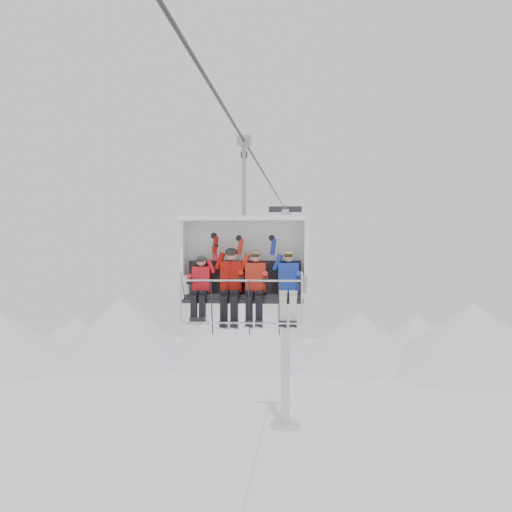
# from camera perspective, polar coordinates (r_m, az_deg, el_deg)

# --- Properties ---
(ridgeline) EXTENTS (72.00, 21.00, 7.00)m
(ridgeline) POSITION_cam_1_polar(r_m,az_deg,el_deg) (59.63, 1.78, -7.07)
(ridgeline) COLOR silver
(ridgeline) RESTS_ON ground
(lift_tower_right) EXTENTS (2.00, 1.80, 13.48)m
(lift_tower_right) POSITION_cam_1_polar(r_m,az_deg,el_deg) (39.32, 2.62, -6.84)
(lift_tower_right) COLOR silver
(lift_tower_right) RESTS_ON ground
(haul_cable) EXTENTS (0.06, 50.00, 0.06)m
(haul_cable) POSITION_cam_1_polar(r_m,az_deg,el_deg) (17.16, 0.00, 8.47)
(haul_cable) COLOR #2C2B30
(haul_cable) RESTS_ON lift_tower_left
(chairlift_carrier) EXTENTS (2.74, 1.17, 3.98)m
(chairlift_carrier) POSITION_cam_1_polar(r_m,az_deg,el_deg) (13.97, -1.01, -0.26)
(chairlift_carrier) COLOR black
(chairlift_carrier) RESTS_ON haul_cable
(skier_far_left) EXTENTS (0.38, 1.69, 1.53)m
(skier_far_left) POSITION_cam_1_polar(r_m,az_deg,el_deg) (13.79, -4.95, -2.65)
(skier_far_left) COLOR red
(skier_far_left) RESTS_ON chairlift_carrier
(skier_center_left) EXTENTS (0.45, 1.69, 1.78)m
(skier_center_left) POSITION_cam_1_polar(r_m,az_deg,el_deg) (13.71, -2.24, -2.36)
(skier_center_left) COLOR #A51009
(skier_center_left) RESTS_ON chairlift_carrier
(skier_center_right) EXTENTS (0.44, 1.69, 1.71)m
(skier_center_right) POSITION_cam_1_polar(r_m,az_deg,el_deg) (13.66, -0.05, -2.45)
(skier_center_right) COLOR red
(skier_center_right) RESTS_ON chairlift_carrier
(skier_far_right) EXTENTS (0.44, 1.69, 1.71)m
(skier_far_right) POSITION_cam_1_polar(r_m,az_deg,el_deg) (13.62, 2.92, -2.46)
(skier_far_right) COLOR #1B349B
(skier_far_right) RESTS_ON chairlift_carrier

